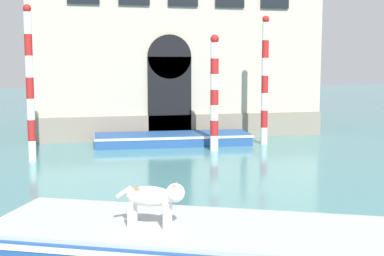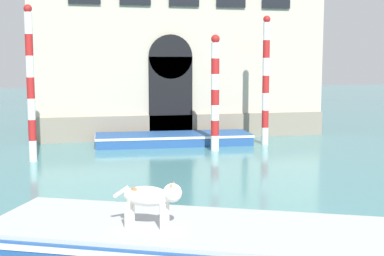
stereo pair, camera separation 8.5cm
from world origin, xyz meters
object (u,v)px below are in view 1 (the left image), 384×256
Objects in this scene: dog_on_deck at (154,197)px; boat_moored_near_palazzo at (172,139)px; mooring_pole_2 at (265,80)px; mooring_pole_1 at (214,93)px; boat_foreground at (242,246)px; mooring_pole_0 at (30,84)px.

dog_on_deck is 11.27m from boat_moored_near_palazzo.
mooring_pole_1 is at bearing -157.05° from mooring_pole_2.
dog_on_deck is at bearing -170.14° from boat_foreground.
dog_on_deck is 0.21× the size of mooring_pole_2.
mooring_pole_0 is 5.70m from mooring_pole_1.
mooring_pole_1 is at bearing 101.61° from boat_foreground.
boat_foreground is at bearing 8.22° from dog_on_deck.
boat_foreground is 1.71× the size of mooring_pole_0.
mooring_pole_1 is at bearing 92.92° from dog_on_deck.
dog_on_deck is at bearing -99.30° from boat_moored_near_palazzo.
mooring_pole_2 is (7.70, 1.52, -0.02)m from mooring_pole_0.
mooring_pole_2 is at bearing 84.92° from dog_on_deck.
boat_moored_near_palazzo is 3.80m from mooring_pole_2.
boat_foreground is 8.23× the size of dog_on_deck.
mooring_pole_0 is at bearing -173.37° from mooring_pole_1.
mooring_pole_1 is (2.27, 9.71, 1.59)m from boat_foreground.
mooring_pole_2 is at bearing 92.57° from boat_foreground.
dog_on_deck is 9.09m from mooring_pole_0.
dog_on_deck reaches higher than boat_foreground.
mooring_pole_0 is (-3.38, 9.05, 1.96)m from boat_foreground.
mooring_pole_0 is (-2.20, 8.73, 1.26)m from dog_on_deck.
boat_moored_near_palazzo is at bearing 166.80° from mooring_pole_2.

